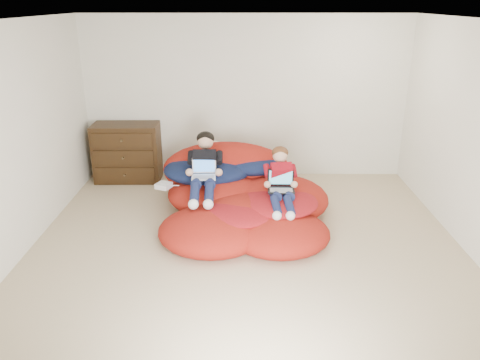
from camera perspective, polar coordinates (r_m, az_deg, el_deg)
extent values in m
cube|color=tan|center=(5.49, 0.78, -9.60)|extent=(5.10, 5.10, 0.25)
cube|color=silver|center=(7.37, 0.68, 9.94)|extent=(5.10, 0.02, 2.50)
cube|color=silver|center=(2.64, 1.34, -11.83)|extent=(5.10, 0.02, 2.50)
cube|color=silver|center=(5.51, -26.29, 3.86)|extent=(0.02, 5.10, 2.50)
cube|color=silver|center=(4.72, 0.94, 19.04)|extent=(5.10, 5.10, 0.02)
cube|color=#301E0D|center=(7.53, -13.56, 3.31)|extent=(1.01, 0.52, 0.90)
cube|color=#301E0D|center=(7.37, -13.83, 0.68)|extent=(0.90, 0.04, 0.22)
cylinder|color=#4C3F26|center=(7.36, -13.87, 0.62)|extent=(0.03, 0.06, 0.03)
cube|color=#301E0D|center=(7.29, -14.01, 2.67)|extent=(0.90, 0.04, 0.22)
cylinder|color=#4C3F26|center=(7.27, -14.05, 2.62)|extent=(0.03, 0.06, 0.03)
cube|color=#301E0D|center=(7.21, -14.20, 4.72)|extent=(0.90, 0.04, 0.22)
cylinder|color=#4C3F26|center=(7.19, -14.24, 4.67)|extent=(0.03, 0.06, 0.03)
ellipsoid|color=#B01E13|center=(6.37, -2.57, -1.62)|extent=(1.39, 1.25, 0.50)
ellipsoid|color=#B01E13|center=(6.27, 4.48, -2.24)|extent=(1.38, 1.34, 0.50)
ellipsoid|color=#B01E13|center=(5.84, 0.90, -4.23)|extent=(1.36, 1.09, 0.44)
ellipsoid|color=#B01E13|center=(5.55, -3.36, -6.17)|extent=(1.29, 1.18, 0.43)
ellipsoid|color=#B01E13|center=(5.53, 4.71, -6.44)|extent=(1.21, 1.10, 0.40)
ellipsoid|color=#B01E13|center=(6.72, -1.65, 1.27)|extent=(1.83, 0.81, 0.81)
ellipsoid|color=#121E43|center=(6.49, -3.96, 1.27)|extent=(1.22, 1.00, 0.31)
ellipsoid|color=#121E43|center=(6.57, 1.37, 1.91)|extent=(1.00, 0.70, 0.24)
ellipsoid|color=#A4171B|center=(5.82, 4.77, -2.66)|extent=(0.97, 0.97, 0.18)
ellipsoid|color=#A4171B|center=(5.61, -0.13, -4.01)|extent=(0.91, 0.82, 0.16)
ellipsoid|color=white|center=(6.89, -3.35, 3.70)|extent=(0.42, 0.27, 0.27)
cube|color=black|center=(6.19, -4.27, 2.00)|extent=(0.31, 0.40, 0.45)
sphere|color=tan|center=(6.25, -4.24, 4.71)|extent=(0.21, 0.21, 0.21)
ellipsoid|color=black|center=(6.26, -4.23, 5.10)|extent=(0.24, 0.22, 0.18)
cylinder|color=#141D41|center=(5.97, -5.28, -0.30)|extent=(0.15, 0.35, 0.19)
cylinder|color=#141D41|center=(5.70, -5.56, -1.71)|extent=(0.12, 0.34, 0.22)
sphere|color=white|center=(5.57, -5.71, -2.97)|extent=(0.13, 0.13, 0.13)
cylinder|color=#141D41|center=(5.96, -3.60, -0.30)|extent=(0.15, 0.35, 0.19)
cylinder|color=#141D41|center=(5.69, -3.79, -1.72)|extent=(0.12, 0.34, 0.22)
sphere|color=white|center=(5.55, -3.90, -2.98)|extent=(0.13, 0.13, 0.13)
cube|color=maroon|center=(5.91, 4.90, 0.40)|extent=(0.31, 0.34, 0.41)
sphere|color=tan|center=(5.92, 4.91, 2.99)|extent=(0.19, 0.19, 0.19)
ellipsoid|color=#4D2B14|center=(5.93, 4.90, 3.36)|extent=(0.21, 0.20, 0.16)
cylinder|color=#141D41|center=(5.75, 4.26, -1.83)|extent=(0.16, 0.32, 0.17)
cylinder|color=#141D41|center=(5.51, 4.43, -3.17)|extent=(0.14, 0.30, 0.20)
sphere|color=white|center=(5.39, 4.53, -4.37)|extent=(0.11, 0.11, 0.11)
cylinder|color=#141D41|center=(5.76, 5.79, -1.83)|extent=(0.16, 0.32, 0.17)
cylinder|color=#141D41|center=(5.53, 6.03, -3.17)|extent=(0.14, 0.30, 0.20)
sphere|color=white|center=(5.41, 6.16, -4.36)|extent=(0.11, 0.11, 0.11)
cube|color=silver|center=(5.95, -4.45, 0.34)|extent=(0.31, 0.23, 0.01)
cube|color=gray|center=(5.94, -4.46, 0.39)|extent=(0.26, 0.13, 0.00)
cube|color=silver|center=(6.03, -4.39, 1.76)|extent=(0.31, 0.06, 0.21)
cube|color=#3A74C7|center=(6.02, -4.40, 1.74)|extent=(0.27, 0.04, 0.17)
cube|color=black|center=(5.74, 5.04, -1.25)|extent=(0.33, 0.23, 0.01)
cube|color=gray|center=(5.73, 5.05, -1.21)|extent=(0.28, 0.13, 0.00)
cube|color=black|center=(5.82, 4.98, 0.33)|extent=(0.33, 0.04, 0.23)
cube|color=teal|center=(5.81, 4.98, 0.31)|extent=(0.29, 0.03, 0.18)
cube|color=silver|center=(6.17, -9.28, -0.67)|extent=(0.23, 0.23, 0.07)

